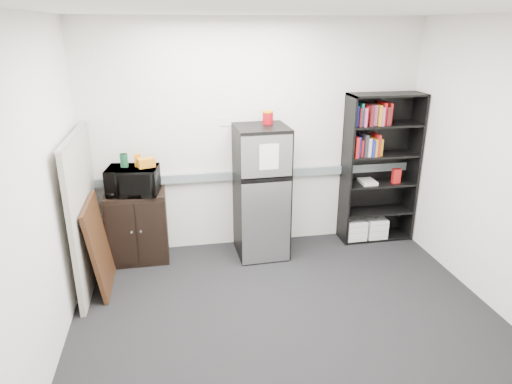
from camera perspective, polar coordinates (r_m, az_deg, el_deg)
floor at (r=4.42m, az=4.21°, el=-15.92°), size 4.00×4.00×0.00m
wall_back at (r=5.43m, az=-0.08°, el=6.85°), size 4.00×0.02×2.70m
wall_right at (r=4.71m, az=28.96°, el=2.20°), size 0.02×3.50×2.70m
wall_left at (r=3.81m, az=-25.74°, el=-1.06°), size 0.02×3.50×2.70m
ceiling at (r=3.58m, az=5.39°, el=21.70°), size 4.00×3.50×0.02m
electrical_raceway at (r=5.52m, az=-0.02°, el=2.23°), size 3.92×0.05×0.10m
wall_note at (r=5.33m, az=-3.82°, el=8.76°), size 0.14×0.00×0.10m
bookshelf at (r=5.82m, az=15.05°, el=3.21°), size 0.90×0.34×1.85m
cubicle_partition at (r=4.95m, az=-20.74°, el=-2.36°), size 0.06×1.30×1.62m
cabinet at (r=5.43m, az=-14.57°, el=-4.26°), size 0.67×0.45×0.83m
microwave at (r=5.21m, az=-15.12°, el=1.38°), size 0.60×0.45×0.30m
snack_box_a at (r=5.18m, az=-16.17°, el=3.81°), size 0.08×0.07×0.15m
snack_box_b at (r=5.18m, az=-16.17°, el=3.81°), size 0.07×0.05×0.15m
snack_box_c at (r=5.17m, az=-14.55°, el=3.87°), size 0.07×0.05×0.14m
snack_bag at (r=5.12m, az=-13.56°, el=3.57°), size 0.20×0.15×0.10m
refrigerator at (r=5.29m, az=0.69°, el=-0.04°), size 0.60×0.63×1.55m
coffee_can at (r=5.20m, az=1.49°, el=9.44°), size 0.12×0.12×0.17m
framed_poster at (r=4.96m, az=-18.97°, el=-6.36°), size 0.17×0.74×0.95m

